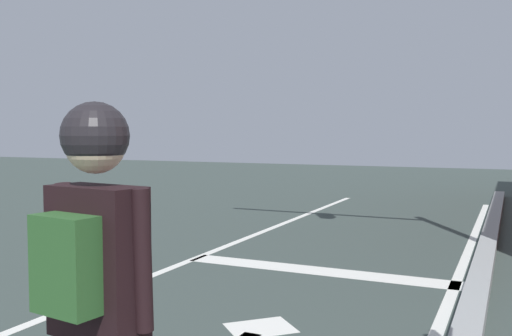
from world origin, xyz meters
TOP-DOWN VIEW (x-y plane):
  - lane_line_center at (-0.49, 6.00)m, footprint 0.12×20.00m
  - stop_bar at (1.25, 8.32)m, footprint 3.47×0.40m
  - lane_arrow_head at (1.42, 6.18)m, footprint 0.71×0.71m
  - skater at (1.94, 3.46)m, footprint 0.48×0.64m
  - traffic_signal_mast at (2.79, 9.82)m, footprint 4.24×0.34m

SIDE VIEW (x-z plane):
  - lane_line_center at x=-0.49m, z-range 0.00..0.01m
  - stop_bar at x=1.25m, z-range 0.00..0.01m
  - lane_arrow_head at x=1.42m, z-range 0.00..0.01m
  - skater at x=1.94m, z-range 0.32..2.07m
  - traffic_signal_mast at x=2.79m, z-range 0.84..5.95m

